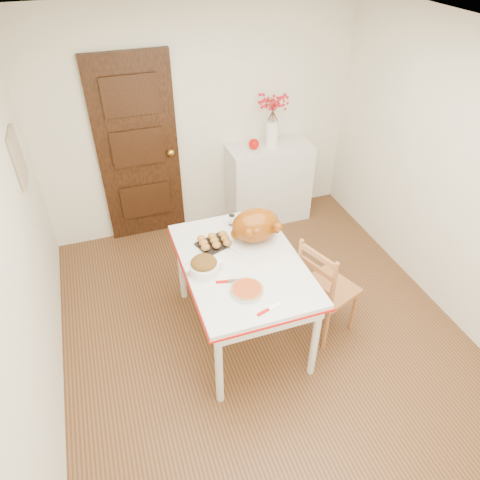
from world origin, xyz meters
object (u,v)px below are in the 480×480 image
object	(u,v)px
turkey_platter	(256,227)
kitchen_table	(242,298)
chair_oak	(328,287)
sideboard	(269,183)
pumpkin_pie	(247,289)

from	to	relation	value
turkey_platter	kitchen_table	bearing A→B (deg)	-123.73
kitchen_table	chair_oak	distance (m)	0.75
sideboard	pumpkin_pie	distance (m)	2.28
kitchen_table	sideboard	bearing A→B (deg)	60.97
turkey_platter	pumpkin_pie	bearing A→B (deg)	-107.89
kitchen_table	pumpkin_pie	size ratio (longest dim) A/B	5.55
sideboard	kitchen_table	xyz separation A→B (m)	(-0.92, -1.66, -0.06)
sideboard	pumpkin_pie	bearing A→B (deg)	-116.58
chair_oak	turkey_platter	bearing A→B (deg)	32.72
sideboard	pumpkin_pie	xyz separation A→B (m)	(-1.01, -2.01, 0.38)
sideboard	kitchen_table	world-z (taller)	sideboard
kitchen_table	turkey_platter	bearing A→B (deg)	47.86
chair_oak	pumpkin_pie	xyz separation A→B (m)	(-0.81, -0.16, 0.37)
pumpkin_pie	kitchen_table	bearing A→B (deg)	76.54
chair_oak	kitchen_table	bearing A→B (deg)	55.55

